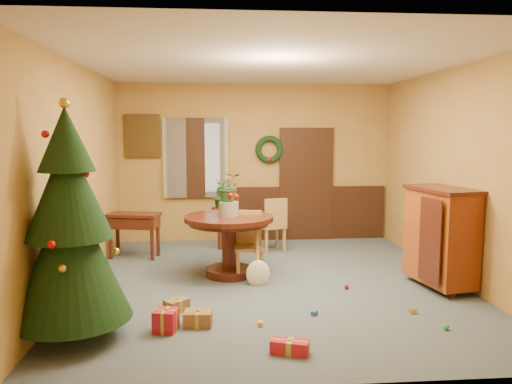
{
  "coord_description": "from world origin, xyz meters",
  "views": [
    {
      "loc": [
        -0.76,
        -6.48,
        2.03
      ],
      "look_at": [
        -0.18,
        0.4,
        1.19
      ],
      "focal_mm": 35.0,
      "sensor_mm": 36.0,
      "label": 1
    }
  ],
  "objects": [
    {
      "name": "room_envelope",
      "position": [
        0.21,
        2.7,
        1.12
      ],
      "size": [
        5.5,
        5.5,
        5.5
      ],
      "color": "#3C4657",
      "rests_on": "ground"
    },
    {
      "name": "dining_table",
      "position": [
        -0.57,
        0.39,
        0.6
      ],
      "size": [
        1.25,
        1.25,
        0.86
      ],
      "color": "black",
      "rests_on": "floor"
    },
    {
      "name": "urn",
      "position": [
        -0.57,
        0.39,
        0.96
      ],
      "size": [
        0.27,
        0.27,
        0.2
      ],
      "primitive_type": "cylinder",
      "color": "slate",
      "rests_on": "dining_table"
    },
    {
      "name": "centerpiece_plant",
      "position": [
        -0.57,
        0.39,
        1.26
      ],
      "size": [
        0.36,
        0.32,
        0.4
      ],
      "primitive_type": "imported",
      "color": "#1E4C23",
      "rests_on": "urn"
    },
    {
      "name": "chair_near",
      "position": [
        -0.3,
        0.35,
        0.49
      ],
      "size": [
        0.41,
        0.41,
        0.92
      ],
      "color": "olive",
      "rests_on": "floor"
    },
    {
      "name": "chair_far",
      "position": [
        0.22,
        1.76,
        0.49
      ],
      "size": [
        0.49,
        0.49,
        0.92
      ],
      "color": "olive",
      "rests_on": "floor"
    },
    {
      "name": "guitar",
      "position": [
        -0.19,
        -0.07,
        0.38
      ],
      "size": [
        0.36,
        0.51,
        0.74
      ],
      "primitive_type": null,
      "rotation": [
        -0.49,
        0.0,
        -0.07
      ],
      "color": "white",
      "rests_on": "floor"
    },
    {
      "name": "plant_stand",
      "position": [
        -0.67,
        1.99,
        0.46
      ],
      "size": [
        0.28,
        0.28,
        0.73
      ],
      "color": "black",
      "rests_on": "floor"
    },
    {
      "name": "stand_plant",
      "position": [
        -0.67,
        1.99,
        0.92
      ],
      "size": [
        0.25,
        0.23,
        0.37
      ],
      "primitive_type": "imported",
      "rotation": [
        0.0,
        0.0,
        -0.41
      ],
      "color": "#19471E",
      "rests_on": "plant_stand"
    },
    {
      "name": "christmas_tree",
      "position": [
        -2.15,
        -1.64,
        1.11
      ],
      "size": [
        1.13,
        1.13,
        2.34
      ],
      "color": "#382111",
      "rests_on": "floor"
    },
    {
      "name": "writing_desk",
      "position": [
        -2.06,
        1.55,
        0.55
      ],
      "size": [
        0.88,
        0.57,
        0.72
      ],
      "color": "black",
      "rests_on": "floor"
    },
    {
      "name": "sideboard",
      "position": [
        2.15,
        -0.37,
        0.7
      ],
      "size": [
        0.72,
        1.11,
        1.32
      ],
      "color": "#501309",
      "rests_on": "floor"
    },
    {
      "name": "gift_a",
      "position": [
        -0.95,
        -1.41,
        0.08
      ],
      "size": [
        0.31,
        0.24,
        0.16
      ],
      "color": "brown",
      "rests_on": "floor"
    },
    {
      "name": "gift_b",
      "position": [
        -1.27,
        -1.53,
        0.11
      ],
      "size": [
        0.27,
        0.27,
        0.23
      ],
      "color": "#A61627",
      "rests_on": "floor"
    },
    {
      "name": "gift_c",
      "position": [
        -1.2,
        -0.97,
        0.07
      ],
      "size": [
        0.31,
        0.3,
        0.14
      ],
      "color": "brown",
      "rests_on": "floor"
    },
    {
      "name": "gift_d",
      "position": [
        -0.08,
        -2.15,
        0.06
      ],
      "size": [
        0.38,
        0.25,
        0.13
      ],
      "color": "#A61627",
      "rests_on": "floor"
    },
    {
      "name": "toy_a",
      "position": [
        0.33,
        -1.22,
        0.03
      ],
      "size": [
        0.09,
        0.09,
        0.05
      ],
      "primitive_type": "cube",
      "rotation": [
        0.0,
        0.0,
        0.93
      ],
      "color": "#24589E",
      "rests_on": "floor"
    },
    {
      "name": "toy_b",
      "position": [
        1.6,
        -1.74,
        0.03
      ],
      "size": [
        0.06,
        0.06,
        0.06
      ],
      "primitive_type": "sphere",
      "color": "green",
      "rests_on": "floor"
    },
    {
      "name": "toy_c",
      "position": [
        -0.29,
        -1.48,
        0.03
      ],
      "size": [
        0.06,
        0.09,
        0.05
      ],
      "primitive_type": "cube",
      "rotation": [
        0.0,
        0.0,
        1.4
      ],
      "color": "gold",
      "rests_on": "floor"
    },
    {
      "name": "toy_d",
      "position": [
        0.93,
        -0.34,
        0.03
      ],
      "size": [
        0.06,
        0.06,
        0.06
      ],
      "primitive_type": "sphere",
      "color": "#AA0C0B",
      "rests_on": "floor"
    },
    {
      "name": "toy_e",
      "position": [
        1.44,
        -1.26,
        0.03
      ],
      "size": [
        0.09,
        0.06,
        0.05
      ],
      "primitive_type": "cube",
      "rotation": [
        0.0,
        0.0,
        0.18
      ],
      "color": "gold",
      "rests_on": "floor"
    }
  ]
}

